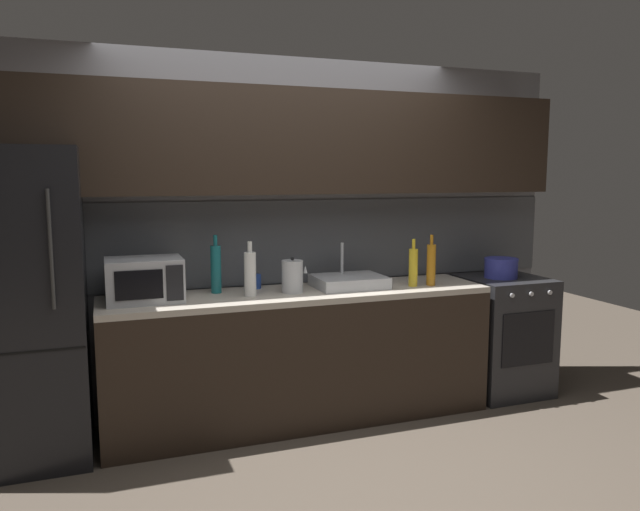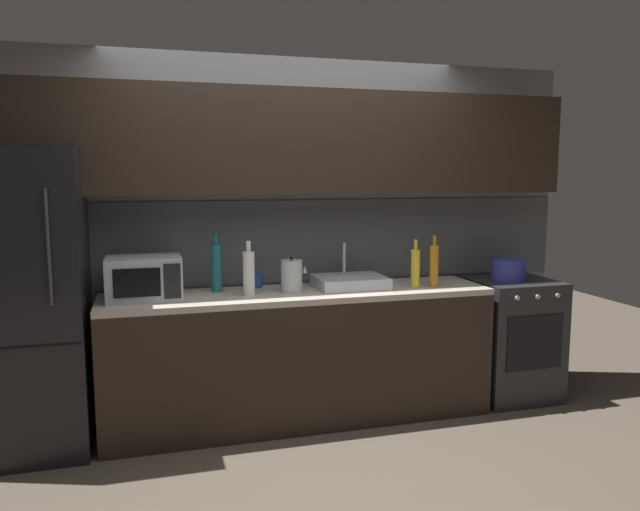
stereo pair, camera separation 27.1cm
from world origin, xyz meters
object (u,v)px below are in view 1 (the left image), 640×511
Objects in this scene: oven_range at (502,335)px; wine_bottle_white at (250,273)px; wine_bottle_yellow at (413,267)px; kettle at (292,276)px; refrigerator at (24,307)px; mug_blue at (255,281)px; wine_bottle_amber at (431,264)px; cooking_pot at (501,268)px; microwave at (144,280)px; wine_bottle_teal at (216,268)px.

wine_bottle_white reaches higher than oven_range.
wine_bottle_white is (-1.16, 0.05, 0.01)m from wine_bottle_yellow.
kettle is 0.29m from wine_bottle_white.
refrigerator is 1.63m from kettle.
wine_bottle_white is 3.64× the size of mug_blue.
wine_bottle_yellow is 0.93× the size of wine_bottle_amber.
oven_range is at bearing -2.19° from cooking_pot.
oven_range is 1.96× the size of microwave.
mug_blue is 1.88m from cooking_pot.
wine_bottle_amber is (1.49, -0.24, -0.01)m from wine_bottle_teal.
wine_bottle_amber reaches higher than wine_bottle_white.
oven_range is 2.69× the size of wine_bottle_yellow.
kettle is 0.95× the size of cooking_pot.
wine_bottle_amber is 1.44× the size of cooking_pot.
refrigerator is 1.34m from wine_bottle_white.
oven_range is at bearing -6.25° from mug_blue.
refrigerator is at bearing 178.45° from wine_bottle_white.
wine_bottle_yellow is (2.50, -0.09, 0.12)m from refrigerator.
cooking_pot is (0.80, 0.09, -0.06)m from wine_bottle_yellow.
microwave is 0.48m from wine_bottle_teal.
oven_range is 3.57× the size of cooking_pot.
cooking_pot is at bearing -3.64° from wine_bottle_teal.
kettle is (1.63, -0.02, 0.09)m from refrigerator.
wine_bottle_yellow is at bearing -4.19° from kettle.
wine_bottle_yellow is 0.14m from wine_bottle_amber.
wine_bottle_teal is 1.16× the size of wine_bottle_yellow.
wine_bottle_amber reaches higher than kettle.
cooking_pot is (1.96, 0.04, -0.07)m from wine_bottle_white.
refrigerator is 3.37m from oven_range.
cooking_pot is at bearing 1.06° from wine_bottle_white.
wine_bottle_white is at bearing -179.00° from oven_range.
cooking_pot is at bearing 6.11° from wine_bottle_yellow.
refrigerator reaches higher than oven_range.
microwave reaches higher than kettle.
mug_blue is (0.28, 0.07, -0.12)m from wine_bottle_teal.
cooking_pot reaches higher than oven_range.
cooking_pot is (3.30, 0.00, 0.06)m from refrigerator.
oven_range is 2.28m from wine_bottle_teal.
mug_blue is (-0.20, 0.23, -0.06)m from kettle.
mug_blue is at bearing 69.73° from wine_bottle_white.
oven_range is 1.98m from mug_blue.
wine_bottle_yellow is 0.81m from cooking_pot.
oven_range is 2.49× the size of wine_bottle_amber.
cooking_pot is (1.67, 0.02, -0.03)m from kettle.
mug_blue is (-1.21, 0.31, -0.10)m from wine_bottle_amber.
oven_range is at bearing -3.61° from wine_bottle_teal.
wine_bottle_teal is at bearing 176.36° from cooking_pot.
wine_bottle_yellow is at bearing -2.44° from wine_bottle_white.
refrigerator reaches higher than wine_bottle_amber.
wine_bottle_teal is (-0.48, 0.16, 0.06)m from kettle.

